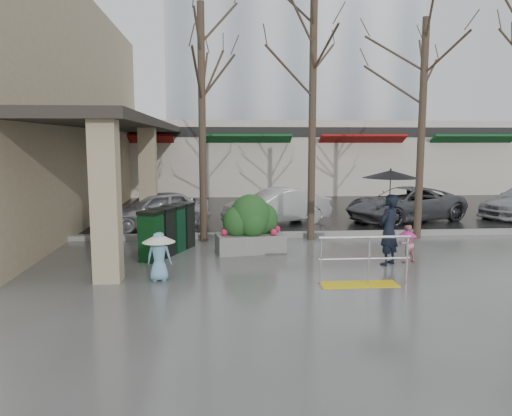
{
  "coord_description": "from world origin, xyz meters",
  "views": [
    {
      "loc": [
        -1.6,
        -10.97,
        2.95
      ],
      "look_at": [
        -0.64,
        1.18,
        1.3
      ],
      "focal_mm": 35.0,
      "sensor_mm": 36.0,
      "label": 1
    }
  ],
  "objects": [
    {
      "name": "near_building",
      "position": [
        -9.0,
        8.0,
        4.0
      ],
      "size": [
        6.0,
        18.0,
        8.0
      ],
      "primitive_type": "cube",
      "color": "tan",
      "rests_on": "ground"
    },
    {
      "name": "tree_west",
      "position": [
        -2.0,
        3.6,
        5.08
      ],
      "size": [
        3.2,
        3.2,
        6.8
      ],
      "color": "#382B21",
      "rests_on": "ground"
    },
    {
      "name": "car_c",
      "position": [
        5.3,
        6.74,
        0.63
      ],
      "size": [
        4.98,
        3.56,
        1.26
      ],
      "primitive_type": "imported",
      "rotation": [
        0.0,
        0.0,
        -1.21
      ],
      "color": "#525559",
      "rests_on": "ground"
    },
    {
      "name": "storefront_row",
      "position": [
        2.0,
        17.97,
        2.01
      ],
      "size": [
        34.0,
        6.74,
        4.0
      ],
      "color": "beige",
      "rests_on": "ground"
    },
    {
      "name": "office_tower",
      "position": [
        4.0,
        30.0,
        12.5
      ],
      "size": [
        18.0,
        12.0,
        25.0
      ],
      "primitive_type": "cube",
      "color": "#8C99A8",
      "rests_on": "ground"
    },
    {
      "name": "news_boxes",
      "position": [
        -2.88,
        2.0,
        0.62
      ],
      "size": [
        1.36,
        2.25,
        1.25
      ],
      "rotation": [
        0.0,
        0.0,
        -0.41
      ],
      "color": "#0D3D18",
      "rests_on": "ground"
    },
    {
      "name": "handrail",
      "position": [
        1.36,
        -1.2,
        0.38
      ],
      "size": [
        1.9,
        0.5,
        1.03
      ],
      "color": "yellow",
      "rests_on": "ground"
    },
    {
      "name": "tree_mideast",
      "position": [
        4.5,
        3.6,
        4.86
      ],
      "size": [
        3.2,
        3.2,
        6.5
      ],
      "color": "#382B21",
      "rests_on": "ground"
    },
    {
      "name": "car_a",
      "position": [
        -3.72,
        6.06,
        0.63
      ],
      "size": [
        3.97,
        2.99,
        1.26
      ],
      "primitive_type": "imported",
      "rotation": [
        0.0,
        0.0,
        -1.11
      ],
      "color": "#B5B4BA",
      "rests_on": "ground"
    },
    {
      "name": "child_blue",
      "position": [
        -2.83,
        -0.55,
        0.66
      ],
      "size": [
        0.7,
        0.7,
        1.06
      ],
      "rotation": [
        0.0,
        0.0,
        3.07
      ],
      "color": "#71A6C9",
      "rests_on": "ground"
    },
    {
      "name": "woman",
      "position": [
        2.46,
        0.41,
        1.41
      ],
      "size": [
        1.33,
        1.33,
        2.31
      ],
      "rotation": [
        0.0,
        0.0,
        3.87
      ],
      "color": "black",
      "rests_on": "ground"
    },
    {
      "name": "ground",
      "position": [
        0.0,
        0.0,
        0.0
      ],
      "size": [
        120.0,
        120.0,
        0.0
      ],
      "primitive_type": "plane",
      "color": "#51514F",
      "rests_on": "ground"
    },
    {
      "name": "pillar_front",
      "position": [
        -3.9,
        -0.5,
        1.75
      ],
      "size": [
        0.55,
        0.55,
        3.5
      ],
      "primitive_type": "cube",
      "color": "tan",
      "rests_on": "ground"
    },
    {
      "name": "tree_midwest",
      "position": [
        1.2,
        3.6,
        5.23
      ],
      "size": [
        3.2,
        3.2,
        7.0
      ],
      "color": "#382B21",
      "rests_on": "ground"
    },
    {
      "name": "street_asphalt",
      "position": [
        0.0,
        22.0,
        0.01
      ],
      "size": [
        120.0,
        36.0,
        0.01
      ],
      "primitive_type": "cube",
      "color": "black",
      "rests_on": "ground"
    },
    {
      "name": "curb",
      "position": [
        0.0,
        4.0,
        0.07
      ],
      "size": [
        120.0,
        0.3,
        0.15
      ],
      "primitive_type": "cube",
      "color": "gray",
      "rests_on": "ground"
    },
    {
      "name": "planter",
      "position": [
        -0.72,
        2.04,
        0.74
      ],
      "size": [
        1.88,
        1.13,
        1.55
      ],
      "rotation": [
        0.0,
        0.0,
        0.14
      ],
      "color": "gray",
      "rests_on": "ground"
    },
    {
      "name": "child_pink",
      "position": [
        3.0,
        0.61,
        0.52
      ],
      "size": [
        0.55,
        0.5,
        0.92
      ],
      "rotation": [
        0.0,
        0.0,
        3.56
      ],
      "color": "pink",
      "rests_on": "ground"
    },
    {
      "name": "car_b",
      "position": [
        0.54,
        6.5,
        0.63
      ],
      "size": [
        4.04,
        2.75,
        1.26
      ],
      "primitive_type": "imported",
      "rotation": [
        0.0,
        0.0,
        -1.16
      ],
      "color": "silver",
      "rests_on": "ground"
    },
    {
      "name": "canopy_slab",
      "position": [
        -4.8,
        8.0,
        3.62
      ],
      "size": [
        2.8,
        18.0,
        0.25
      ],
      "primitive_type": "cube",
      "color": "#2D2823",
      "rests_on": "pillar_front"
    },
    {
      "name": "pillar_back",
      "position": [
        -3.9,
        6.0,
        1.75
      ],
      "size": [
        0.55,
        0.55,
        3.5
      ],
      "primitive_type": "cube",
      "color": "tan",
      "rests_on": "ground"
    }
  ]
}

